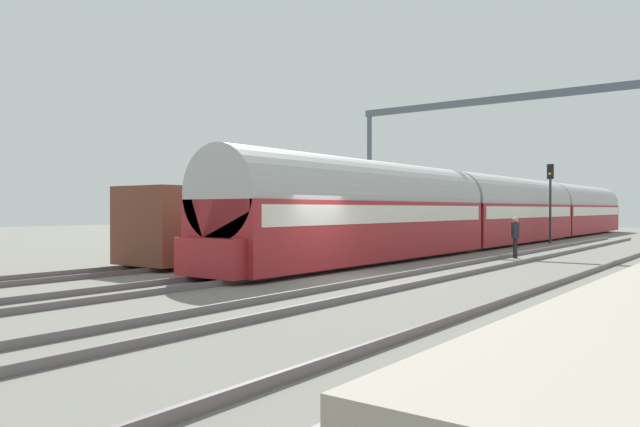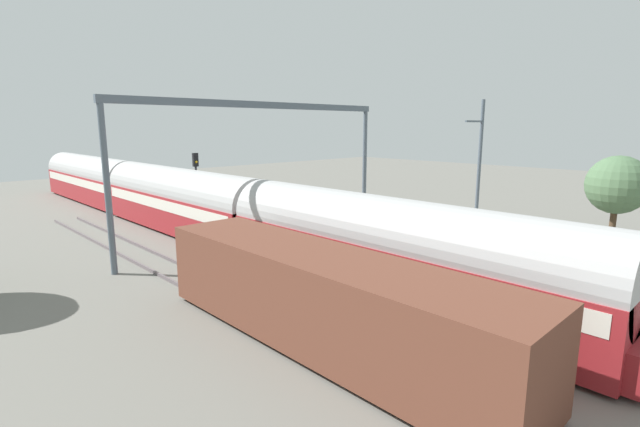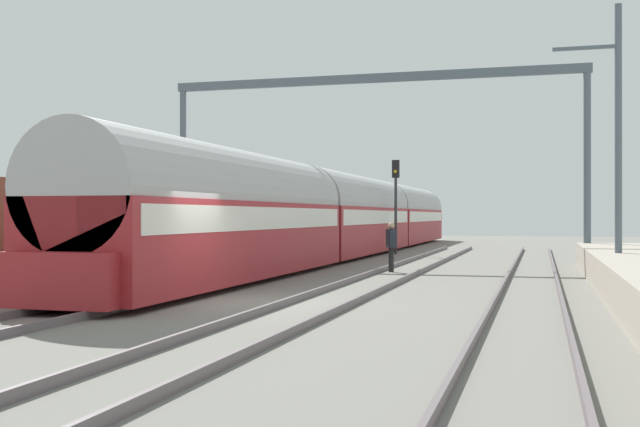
# 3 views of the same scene
# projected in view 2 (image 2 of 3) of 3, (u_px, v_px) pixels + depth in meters

# --- Properties ---
(ground) EXTENTS (120.00, 120.00, 0.00)m
(ground) POSITION_uv_depth(u_px,v_px,m) (545.00, 323.00, 15.52)
(ground) COLOR slate
(track_far_west) EXTENTS (1.52, 60.00, 0.16)m
(track_far_west) POSITION_uv_depth(u_px,v_px,m) (440.00, 399.00, 11.05)
(track_far_west) COLOR #655A5E
(track_far_west) RESTS_ON ground
(track_west) EXTENTS (1.52, 60.00, 0.16)m
(track_west) POSITION_uv_depth(u_px,v_px,m) (517.00, 341.00, 14.02)
(track_west) COLOR #655A5E
(track_west) RESTS_ON ground
(track_east) EXTENTS (1.52, 60.00, 0.16)m
(track_east) POSITION_uv_depth(u_px,v_px,m) (568.00, 304.00, 16.99)
(track_east) COLOR #655A5E
(track_east) RESTS_ON ground
(track_far_east) EXTENTS (1.52, 60.00, 0.16)m
(track_far_east) POSITION_uv_depth(u_px,v_px,m) (603.00, 277.00, 19.96)
(track_far_east) COLOR #655A5E
(track_far_east) RESTS_ON ground
(platform) EXTENTS (4.40, 28.00, 0.90)m
(platform) POSITION_uv_depth(u_px,v_px,m) (582.00, 245.00, 23.91)
(platform) COLOR #A39989
(platform) RESTS_ON ground
(passenger_train) EXTENTS (2.93, 49.20, 3.82)m
(passenger_train) POSITION_uv_depth(u_px,v_px,m) (181.00, 200.00, 28.76)
(passenger_train) COLOR maroon
(passenger_train) RESTS_ON ground
(freight_car) EXTENTS (2.80, 13.00, 2.70)m
(freight_car) POSITION_uv_depth(u_px,v_px,m) (324.00, 300.00, 13.64)
(freight_car) COLOR brown
(freight_car) RESTS_ON ground
(person_crossing) EXTENTS (0.42, 0.47, 1.73)m
(person_crossing) POSITION_uv_depth(u_px,v_px,m) (353.00, 234.00, 23.93)
(person_crossing) COLOR black
(person_crossing) RESTS_ON ground
(railway_signal_far) EXTENTS (0.36, 0.30, 4.78)m
(railway_signal_far) POSITION_uv_depth(u_px,v_px,m) (196.00, 178.00, 30.88)
(railway_signal_far) COLOR #2D2D33
(railway_signal_far) RESTS_ON ground
(catenary_gantry) EXTENTS (17.50, 0.28, 7.86)m
(catenary_gantry) POSITION_uv_depth(u_px,v_px,m) (264.00, 137.00, 25.35)
(catenary_gantry) COLOR #515E6A
(catenary_gantry) RESTS_ON ground
(catenary_pole_east_mid) EXTENTS (1.90, 0.20, 8.00)m
(catenary_pole_east_mid) POSITION_uv_depth(u_px,v_px,m) (479.00, 169.00, 25.96)
(catenary_pole_east_mid) COLOR #515E6A
(catenary_pole_east_mid) RESTS_ON ground
(tree_east_background) EXTENTS (3.43, 3.43, 4.88)m
(tree_east_background) POSITION_uv_depth(u_px,v_px,m) (617.00, 185.00, 26.87)
(tree_east_background) COLOR #4C3826
(tree_east_background) RESTS_ON ground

